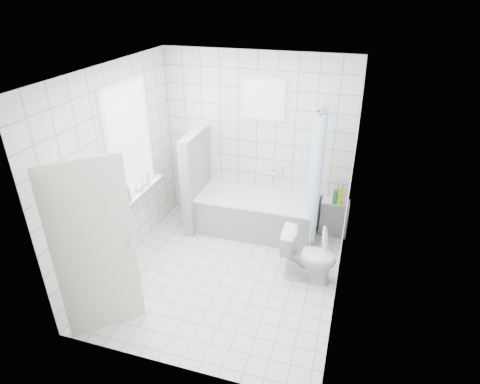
% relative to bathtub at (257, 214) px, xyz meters
% --- Properties ---
extents(ground, '(3.00, 3.00, 0.00)m').
position_rel_bathtub_xyz_m(ground, '(-0.13, -1.12, -0.29)').
color(ground, white).
rests_on(ground, ground).
extents(ceiling, '(3.00, 3.00, 0.00)m').
position_rel_bathtub_xyz_m(ceiling, '(-0.13, -1.12, 2.31)').
color(ceiling, white).
rests_on(ceiling, ground).
extents(wall_back, '(2.80, 0.02, 2.60)m').
position_rel_bathtub_xyz_m(wall_back, '(-0.13, 0.38, 1.01)').
color(wall_back, white).
rests_on(wall_back, ground).
extents(wall_front, '(2.80, 0.02, 2.60)m').
position_rel_bathtub_xyz_m(wall_front, '(-0.13, -2.62, 1.01)').
color(wall_front, white).
rests_on(wall_front, ground).
extents(wall_left, '(0.02, 3.00, 2.60)m').
position_rel_bathtub_xyz_m(wall_left, '(-1.53, -1.12, 1.01)').
color(wall_left, white).
rests_on(wall_left, ground).
extents(wall_right, '(0.02, 3.00, 2.60)m').
position_rel_bathtub_xyz_m(wall_right, '(1.27, -1.12, 1.01)').
color(wall_right, white).
rests_on(wall_right, ground).
extents(window_left, '(0.01, 0.90, 1.40)m').
position_rel_bathtub_xyz_m(window_left, '(-1.49, -0.82, 1.31)').
color(window_left, white).
rests_on(window_left, wall_left).
extents(window_back, '(0.50, 0.01, 0.50)m').
position_rel_bathtub_xyz_m(window_back, '(-0.03, 0.33, 1.66)').
color(window_back, white).
rests_on(window_back, wall_back).
extents(window_sill, '(0.18, 1.02, 0.08)m').
position_rel_bathtub_xyz_m(window_sill, '(-1.44, -0.82, 0.57)').
color(window_sill, white).
rests_on(window_sill, wall_left).
extents(door, '(0.61, 0.58, 2.00)m').
position_rel_bathtub_xyz_m(door, '(-1.09, -2.33, 0.71)').
color(door, silver).
rests_on(door, ground).
extents(bathtub, '(1.76, 0.77, 0.58)m').
position_rel_bathtub_xyz_m(bathtub, '(0.00, 0.00, 0.00)').
color(bathtub, white).
rests_on(bathtub, ground).
extents(partition_wall, '(0.15, 0.85, 1.50)m').
position_rel_bathtub_xyz_m(partition_wall, '(-0.94, -0.05, 0.46)').
color(partition_wall, white).
rests_on(partition_wall, ground).
extents(tiled_ledge, '(0.40, 0.24, 0.55)m').
position_rel_bathtub_xyz_m(tiled_ledge, '(1.12, 0.25, -0.02)').
color(tiled_ledge, white).
rests_on(tiled_ledge, ground).
extents(toilet, '(0.69, 0.39, 0.70)m').
position_rel_bathtub_xyz_m(toilet, '(0.90, -0.91, 0.06)').
color(toilet, white).
rests_on(toilet, ground).
extents(curtain_rod, '(0.02, 0.80, 0.02)m').
position_rel_bathtub_xyz_m(curtain_rod, '(0.82, -0.02, 1.71)').
color(curtain_rod, silver).
rests_on(curtain_rod, wall_back).
extents(shower_curtain, '(0.14, 0.48, 1.78)m').
position_rel_bathtub_xyz_m(shower_curtain, '(0.82, -0.16, 0.81)').
color(shower_curtain, '#54A3F8').
rests_on(shower_curtain, curtain_rod).
extents(tub_faucet, '(0.18, 0.06, 0.06)m').
position_rel_bathtub_xyz_m(tub_faucet, '(0.10, 0.33, 0.56)').
color(tub_faucet, silver).
rests_on(tub_faucet, wall_back).
extents(sill_bottles, '(0.17, 0.64, 0.30)m').
position_rel_bathtub_xyz_m(sill_bottles, '(-1.43, -0.91, 0.74)').
color(sill_bottles, '#DC55A8').
rests_on(sill_bottles, window_sill).
extents(ledge_bottles, '(0.13, 0.14, 0.28)m').
position_rel_bathtub_xyz_m(ledge_bottles, '(1.14, 0.22, 0.39)').
color(ledge_bottles, '#178B44').
rests_on(ledge_bottles, tiled_ledge).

